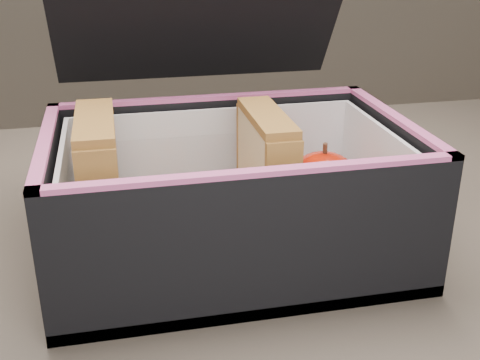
# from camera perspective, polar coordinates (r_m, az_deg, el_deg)

# --- Properties ---
(kitchen_table) EXTENTS (1.20, 0.80, 0.75)m
(kitchen_table) POSITION_cam_1_polar(r_m,az_deg,el_deg) (0.58, -0.83, -14.66)
(kitchen_table) COLOR brown
(kitchen_table) RESTS_ON ground
(lunch_bag) EXTENTS (0.29, 0.30, 0.27)m
(lunch_bag) POSITION_cam_1_polar(r_m,az_deg,el_deg) (0.50, -1.00, -0.39)
(lunch_bag) COLOR black
(lunch_bag) RESTS_ON kitchen_table
(plastic_tub) EXTENTS (0.18, 0.13, 0.08)m
(plastic_tub) POSITION_cam_1_polar(r_m,az_deg,el_deg) (0.50, -5.09, -2.43)
(plastic_tub) COLOR white
(plastic_tub) RESTS_ON lunch_bag
(sandwich_left) EXTENTS (0.03, 0.10, 0.12)m
(sandwich_left) POSITION_cam_1_polar(r_m,az_deg,el_deg) (0.49, -13.08, -0.69)
(sandwich_left) COLOR #DFBC8C
(sandwich_left) RESTS_ON plastic_tub
(sandwich_right) EXTENTS (0.03, 0.10, 0.11)m
(sandwich_right) POSITION_cam_1_polar(r_m,az_deg,el_deg) (0.50, 2.48, 0.35)
(sandwich_right) COLOR #DFBC8C
(sandwich_right) RESTS_ON plastic_tub
(carrot_sticks) EXTENTS (0.05, 0.13, 0.03)m
(carrot_sticks) POSITION_cam_1_polar(r_m,az_deg,el_deg) (0.50, -5.26, -4.42)
(carrot_sticks) COLOR #D53C00
(carrot_sticks) RESTS_ON plastic_tub
(paper_napkin) EXTENTS (0.08, 0.08, 0.01)m
(paper_napkin) POSITION_cam_1_polar(r_m,az_deg,el_deg) (0.55, 7.19, -3.72)
(paper_napkin) COLOR white
(paper_napkin) RESTS_ON lunch_bag
(red_apple) EXTENTS (0.09, 0.09, 0.07)m
(red_apple) POSITION_cam_1_polar(r_m,az_deg,el_deg) (0.53, 7.86, -0.62)
(red_apple) COLOR maroon
(red_apple) RESTS_ON paper_napkin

